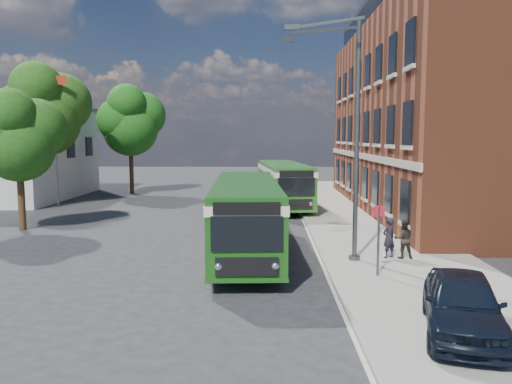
{
  "coord_description": "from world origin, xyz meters",
  "views": [
    {
      "loc": [
        1.85,
        -20.71,
        4.81
      ],
      "look_at": [
        1.34,
        2.9,
        2.2
      ],
      "focal_mm": 35.0,
      "sensor_mm": 36.0,
      "label": 1
    }
  ],
  "objects_px": {
    "bus_rear": "(284,181)",
    "street_lamp": "(347,137)",
    "bus_front": "(246,210)",
    "parked_car": "(463,303)"
  },
  "relations": [
    {
      "from": "street_lamp",
      "to": "bus_front",
      "type": "relative_size",
      "value": 0.78
    },
    {
      "from": "bus_front",
      "to": "bus_rear",
      "type": "relative_size",
      "value": 1.05
    },
    {
      "from": "street_lamp",
      "to": "parked_car",
      "type": "bearing_deg",
      "value": -76.92
    },
    {
      "from": "bus_front",
      "to": "street_lamp",
      "type": "bearing_deg",
      "value": -21.68
    },
    {
      "from": "bus_rear",
      "to": "street_lamp",
      "type": "bearing_deg",
      "value": -83.14
    },
    {
      "from": "street_lamp",
      "to": "parked_car",
      "type": "relative_size",
      "value": 2.09
    },
    {
      "from": "street_lamp",
      "to": "bus_rear",
      "type": "distance_m",
      "value": 15.66
    },
    {
      "from": "parked_car",
      "to": "bus_front",
      "type": "bearing_deg",
      "value": 137.6
    },
    {
      "from": "street_lamp",
      "to": "parked_car",
      "type": "height_order",
      "value": "street_lamp"
    },
    {
      "from": "bus_front",
      "to": "parked_car",
      "type": "relative_size",
      "value": 2.69
    }
  ]
}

